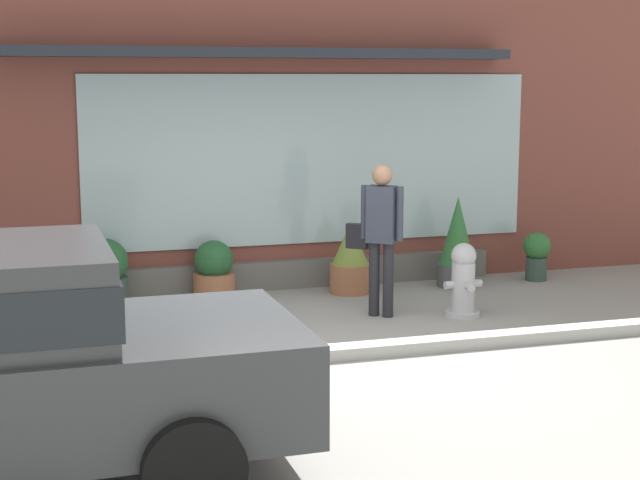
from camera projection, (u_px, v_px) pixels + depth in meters
name	position (u px, v px, depth m)	size (l,w,h in m)	color
ground_plane	(334.00, 353.00, 9.36)	(60.00, 60.00, 0.00)	gray
curb_strip	(340.00, 352.00, 9.16)	(14.00, 0.24, 0.12)	#B2B2AD
storefront	(257.00, 100.00, 11.98)	(14.00, 0.81, 4.80)	brown
fire_hydrant	(463.00, 280.00, 10.73)	(0.44, 0.41, 0.83)	#B2B2B7
pedestrian_with_handbag	(380.00, 228.00, 10.65)	(0.54, 0.49, 1.70)	#232328
potted_plant_by_entrance	(350.00, 260.00, 11.92)	(0.51, 0.51, 0.87)	#9E6042
potted_plant_trailing_edge	(457.00, 244.00, 12.27)	(0.50, 0.50, 1.15)	#4C4C51
potted_plant_doorstep	(214.00, 270.00, 11.67)	(0.50, 0.50, 0.70)	#9E6042
potted_plant_window_left	(537.00, 253.00, 12.66)	(0.36, 0.36, 0.64)	#33473D
potted_plant_corner_tall	(105.00, 271.00, 11.28)	(0.54, 0.54, 0.79)	#33473D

